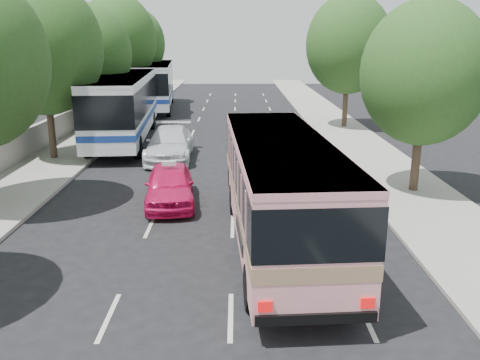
{
  "coord_description": "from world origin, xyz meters",
  "views": [
    {
      "loc": [
        1.15,
        -12.73,
        6.42
      ],
      "look_at": [
        1.26,
        4.31,
        1.6
      ],
      "focal_mm": 38.0,
      "sensor_mm": 36.0,
      "label": 1
    }
  ],
  "objects_px": {
    "pink_bus": "(280,181)",
    "tour_coach_rear": "(155,82)",
    "tour_coach_front": "(124,102)",
    "white_pickup": "(170,144)",
    "pink_taxi": "(170,185)"
  },
  "relations": [
    {
      "from": "pink_bus",
      "to": "pink_taxi",
      "type": "xyz_separation_m",
      "value": [
        -3.97,
        4.31,
        -1.37
      ]
    },
    {
      "from": "pink_taxi",
      "to": "white_pickup",
      "type": "distance_m",
      "value": 7.79
    },
    {
      "from": "tour_coach_rear",
      "to": "pink_taxi",
      "type": "bearing_deg",
      "value": -85.65
    },
    {
      "from": "white_pickup",
      "to": "tour_coach_rear",
      "type": "xyz_separation_m",
      "value": [
        -3.83,
        19.81,
        1.63
      ]
    },
    {
      "from": "pink_taxi",
      "to": "tour_coach_front",
      "type": "bearing_deg",
      "value": 102.98
    },
    {
      "from": "pink_bus",
      "to": "tour_coach_rear",
      "type": "height_order",
      "value": "tour_coach_rear"
    },
    {
      "from": "pink_bus",
      "to": "pink_taxi",
      "type": "distance_m",
      "value": 6.02
    },
    {
      "from": "tour_coach_front",
      "to": "white_pickup",
      "type": "bearing_deg",
      "value": -58.79
    },
    {
      "from": "pink_taxi",
      "to": "tour_coach_rear",
      "type": "bearing_deg",
      "value": 93.5
    },
    {
      "from": "pink_bus",
      "to": "tour_coach_rear",
      "type": "bearing_deg",
      "value": 101.76
    },
    {
      "from": "tour_coach_rear",
      "to": "white_pickup",
      "type": "bearing_deg",
      "value": -84.61
    },
    {
      "from": "white_pickup",
      "to": "pink_bus",
      "type": "bearing_deg",
      "value": -69.25
    },
    {
      "from": "tour_coach_front",
      "to": "tour_coach_rear",
      "type": "relative_size",
      "value": 1.0
    },
    {
      "from": "pink_bus",
      "to": "tour_coach_front",
      "type": "distance_m",
      "value": 18.79
    },
    {
      "from": "pink_bus",
      "to": "tour_coach_rear",
      "type": "xyz_separation_m",
      "value": [
        -8.77,
        31.85,
        0.31
      ]
    }
  ]
}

